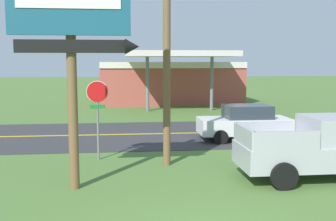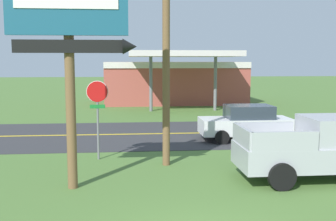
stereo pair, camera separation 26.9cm
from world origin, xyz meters
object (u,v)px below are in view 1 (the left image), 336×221
object	(u,v)px
motel_sign	(72,22)
pickup_silver_parked_on_lawn	(323,148)
car_white_mid_lane	(245,122)
stop_sign	(98,106)
utility_pole	(167,18)
gas_station	(171,81)

from	to	relation	value
motel_sign	pickup_silver_parked_on_lawn	world-z (taller)	motel_sign
motel_sign	car_white_mid_lane	xyz separation A→B (m)	(6.99, 6.75, -3.89)
stop_sign	utility_pole	distance (m)	4.10
utility_pole	car_white_mid_lane	world-z (taller)	utility_pole
utility_pole	car_white_mid_lane	xyz separation A→B (m)	(4.12, 4.22, -4.31)
gas_station	pickup_silver_parked_on_lawn	bearing A→B (deg)	-85.23
stop_sign	pickup_silver_parked_on_lawn	xyz separation A→B (m)	(7.15, -3.27, -1.06)
motel_sign	utility_pole	distance (m)	3.86
gas_station	utility_pole	bearing A→B (deg)	-97.21
utility_pole	gas_station	bearing A→B (deg)	82.79
stop_sign	utility_pole	xyz separation A→B (m)	(2.45, -1.07, 3.11)
gas_station	stop_sign	bearing A→B (deg)	-104.21
motel_sign	stop_sign	bearing A→B (deg)	83.31
motel_sign	utility_pole	bearing A→B (deg)	41.37
motel_sign	utility_pole	world-z (taller)	utility_pole
motel_sign	pickup_silver_parked_on_lawn	size ratio (longest dim) A/B	1.29
utility_pole	gas_station	world-z (taller)	utility_pole
utility_pole	pickup_silver_parked_on_lawn	bearing A→B (deg)	-25.10
motel_sign	car_white_mid_lane	size ratio (longest dim) A/B	1.60
gas_station	pickup_silver_parked_on_lawn	xyz separation A→B (m)	(1.98, -23.69, -0.98)
car_white_mid_lane	utility_pole	bearing A→B (deg)	-134.31
stop_sign	car_white_mid_lane	xyz separation A→B (m)	(6.57, 3.15, -1.20)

